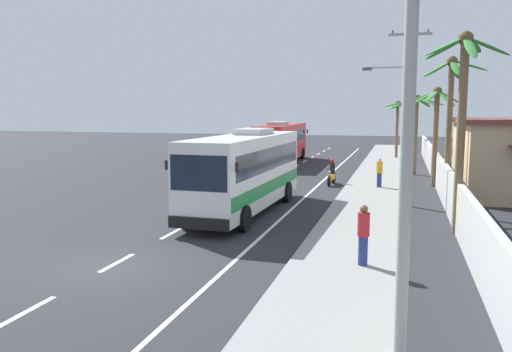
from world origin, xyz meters
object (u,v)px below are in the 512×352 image
Objects in this scene: palm_second at (462,100)px; palm_nearest at (436,115)px; coach_bus_foreground at (245,169)px; coach_bus_far_lane at (281,141)px; palm_third at (450,102)px; pedestrian_near_kerb at (379,172)px; palm_farthest at (398,115)px; pedestrian_midwalk at (363,234)px; palm_fourth at (416,115)px; utility_pole_nearest at (407,67)px; utility_pole_mid at (406,103)px; motorcycle_beside_bus at (332,174)px.

palm_nearest is at bearing 90.78° from palm_second.
palm_nearest is at bearing 50.57° from coach_bus_foreground.
palm_third is (12.45, -15.96, 3.20)m from coach_bus_far_lane.
coach_bus_far_lane is at bearing 117.48° from palm_second.
pedestrian_near_kerb is 0.23× the size of palm_third.
palm_nearest is 17.95m from palm_farthest.
palm_second is at bearing -89.22° from palm_nearest.
pedestrian_midwalk is at bearing -99.22° from palm_nearest.
utility_pole_nearest is at bearing -91.73° from palm_fourth.
utility_pole_mid reaches higher than pedestrian_near_kerb.
coach_bus_foreground is 5.49× the size of motorcycle_beside_bus.
motorcycle_beside_bus is at bearing 74.30° from coach_bus_foreground.
palm_farthest is (-0.59, 24.96, -0.91)m from utility_pole_mid.
motorcycle_beside_bus is 13.89m from palm_second.
palm_farthest reaches higher than coach_bus_far_lane.
palm_farthest is at bearing -38.75° from pedestrian_near_kerb.
palm_fourth is (2.12, 7.77, 3.23)m from pedestrian_near_kerb.
pedestrian_near_kerb is 5.06m from palm_nearest.
coach_bus_foreground is 0.88× the size of coach_bus_far_lane.
palm_second is (12.25, -23.57, 3.18)m from coach_bus_far_lane.
palm_farthest is (-1.36, 12.15, -0.15)m from palm_fourth.
coach_bus_foreground is 1.04× the size of utility_pole_nearest.
palm_second reaches higher than motorcycle_beside_bus.
palm_farthest reaches higher than motorcycle_beside_bus.
palm_third is at bearing 83.11° from utility_pole_nearest.
palm_nearest is (3.14, 2.13, 3.34)m from pedestrian_near_kerb.
palm_farthest is at bearing 91.34° from utility_pole_mid.
coach_bus_foreground is 1.77× the size of palm_nearest.
utility_pole_nearest reaches higher than palm_nearest.
palm_second is at bearing -62.52° from coach_bus_far_lane.
palm_second reaches higher than palm_farthest.
pedestrian_near_kerb is at bearing 141.01° from palm_third.
palm_nearest reaches higher than coach_bus_far_lane.
palm_third reaches higher than coach_bus_foreground.
coach_bus_far_lane reaches higher than motorcycle_beside_bus.
utility_pole_mid is at bearing -88.66° from palm_farthest.
utility_pole_nearest is (1.23, -21.64, 4.44)m from pedestrian_near_kerb.
coach_bus_foreground is 9.70m from palm_second.
utility_pole_mid is at bearing -93.48° from palm_fourth.
palm_farthest is at bearing -30.69° from pedestrian_midwalk.
coach_bus_far_lane is 21.09m from utility_pole_mid.
palm_nearest reaches higher than palm_farthest.
pedestrian_midwalk is at bearing -90.89° from palm_farthest.
palm_second is at bearing 161.03° from pedestrian_near_kerb.
pedestrian_near_kerb is 6.56m from utility_pole_mid.
coach_bus_far_lane is 16.52m from palm_nearest.
pedestrian_near_kerb is at bearing 93.26° from utility_pole_nearest.
coach_bus_far_lane is (-3.26, 21.72, -0.07)m from coach_bus_foreground.
palm_fourth is at bearing 100.31° from palm_nearest.
coach_bus_foreground is at bearing -147.91° from palm_third.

